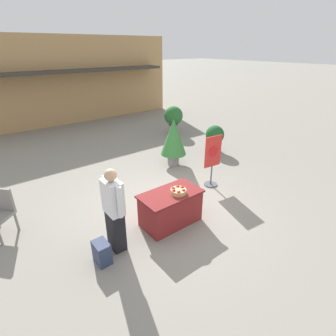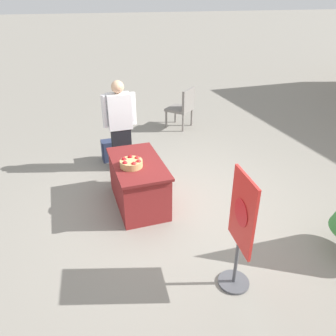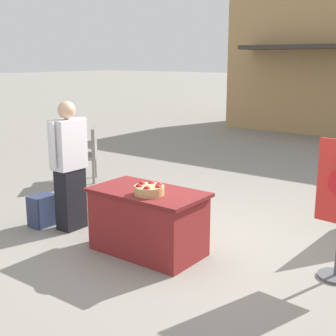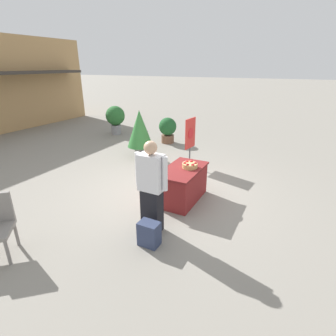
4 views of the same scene
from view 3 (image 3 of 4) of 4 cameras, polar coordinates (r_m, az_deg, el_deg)
The scene contains 6 objects.
ground_plane at distance 5.77m, azimuth 3.62°, elevation -9.10°, with size 120.00×120.00×0.00m, color gray.
display_table at distance 5.38m, azimuth -2.45°, elevation -6.52°, with size 1.32×0.74×0.74m.
apple_basket at distance 5.10m, azimuth -2.30°, elevation -2.63°, with size 0.33×0.33×0.13m.
person_visitor at distance 6.13m, azimuth -11.95°, elevation 0.33°, with size 0.26×0.61×1.67m.
backpack at distance 6.49m, azimuth -15.04°, elevation -5.02°, with size 0.24×0.34×0.42m.
patio_chair at distance 8.60m, azimuth -9.90°, elevation 2.04°, with size 0.78×0.78×0.98m.
Camera 3 is at (2.92, -4.47, 2.19)m, focal length 50.00 mm.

